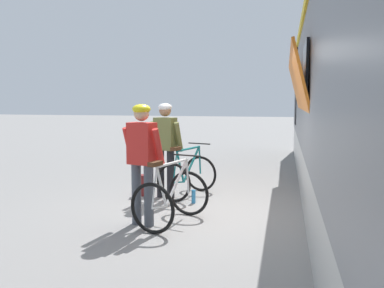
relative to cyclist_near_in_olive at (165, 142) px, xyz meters
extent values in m
plane|color=gray|center=(0.95, -1.01, -1.05)|extent=(80.00, 80.00, 0.00)
cube|color=orange|center=(2.44, 0.71, 0.75)|extent=(0.47, 4.89, 1.66)
cube|color=yellow|center=(2.44, -0.22, 2.37)|extent=(0.04, 15.87, 0.20)
cube|color=black|center=(2.43, -0.92, 1.20)|extent=(0.04, 1.10, 0.80)
cube|color=black|center=(2.45, 5.45, 1.20)|extent=(0.03, 1.10, 2.29)
cylinder|color=#232328|center=(-0.11, 0.02, -0.60)|extent=(0.14, 0.14, 0.90)
cylinder|color=#232328|center=(0.11, -0.03, -0.60)|extent=(0.14, 0.14, 0.90)
cube|color=olive|center=(0.00, 0.00, 0.15)|extent=(0.43, 0.33, 0.60)
cylinder|color=olive|center=(-0.24, 0.10, 0.10)|extent=(0.15, 0.27, 0.56)
cylinder|color=olive|center=(0.26, -0.03, 0.10)|extent=(0.15, 0.27, 0.56)
sphere|color=#9E7051|center=(0.00, 0.00, 0.58)|extent=(0.22, 0.22, 0.22)
ellipsoid|color=white|center=(0.00, 0.00, 0.64)|extent=(0.31, 0.33, 0.14)
cylinder|color=#4C515B|center=(0.05, -1.66, -0.60)|extent=(0.14, 0.14, 0.90)
cylinder|color=#4C515B|center=(0.26, -1.72, -0.60)|extent=(0.14, 0.14, 0.90)
cube|color=red|center=(0.16, -1.69, 0.15)|extent=(0.43, 0.34, 0.60)
cylinder|color=red|center=(-0.08, -1.58, 0.10)|extent=(0.16, 0.27, 0.56)
cylinder|color=red|center=(0.42, -1.73, 0.10)|extent=(0.16, 0.27, 0.56)
sphere|color=tan|center=(0.16, -1.69, 0.58)|extent=(0.22, 0.22, 0.22)
ellipsoid|color=yellow|center=(0.16, -1.69, 0.64)|extent=(0.32, 0.33, 0.14)
torus|color=black|center=(0.52, 0.68, -0.70)|extent=(0.70, 0.25, 0.71)
torus|color=black|center=(0.23, -0.30, -0.70)|extent=(0.70, 0.25, 0.71)
cylinder|color=#197A7F|center=(0.42, 0.34, -0.45)|extent=(0.22, 0.63, 0.63)
cylinder|color=#197A7F|center=(0.39, 0.22, -0.15)|extent=(0.28, 0.83, 0.04)
cylinder|color=#197A7F|center=(0.30, -0.07, -0.45)|extent=(0.12, 0.27, 0.62)
cylinder|color=#197A7F|center=(0.28, -0.13, -0.73)|extent=(0.13, 0.35, 0.08)
cylinder|color=#197A7F|center=(0.25, -0.24, -0.42)|extent=(0.06, 0.14, 0.56)
cylinder|color=#197A7F|center=(0.51, 0.66, -0.42)|extent=(0.05, 0.09, 0.55)
cylinder|color=black|center=(0.51, 0.63, -0.09)|extent=(0.47, 0.16, 0.02)
cube|color=#4C2D19|center=(0.26, -0.21, -0.10)|extent=(0.16, 0.26, 0.06)
torus|color=black|center=(0.69, -1.06, -0.70)|extent=(0.70, 0.24, 0.71)
torus|color=black|center=(0.42, -2.04, -0.70)|extent=(0.70, 0.24, 0.71)
cylinder|color=white|center=(0.60, -1.40, -0.45)|extent=(0.21, 0.63, 0.63)
cylinder|color=white|center=(0.57, -1.51, -0.15)|extent=(0.26, 0.83, 0.04)
cylinder|color=white|center=(0.48, -1.81, -0.45)|extent=(0.11, 0.27, 0.62)
cylinder|color=white|center=(0.47, -1.87, -0.73)|extent=(0.12, 0.36, 0.08)
cylinder|color=white|center=(0.44, -1.98, -0.42)|extent=(0.06, 0.14, 0.56)
cylinder|color=white|center=(0.69, -1.08, -0.42)|extent=(0.05, 0.09, 0.55)
cylinder|color=black|center=(0.68, -1.10, -0.09)|extent=(0.47, 0.15, 0.02)
cube|color=#4C2D19|center=(0.44, -1.95, -0.10)|extent=(0.16, 0.26, 0.06)
cube|color=maroon|center=(-0.45, 0.06, -0.85)|extent=(0.32, 0.24, 0.40)
cylinder|color=#338CCC|center=(0.60, -0.30, -0.94)|extent=(0.07, 0.07, 0.24)
camera|label=1|loc=(2.16, -7.15, 0.76)|focal=37.90mm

